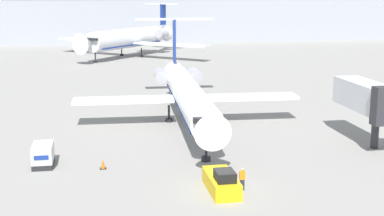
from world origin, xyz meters
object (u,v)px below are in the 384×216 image
Objects in this scene: airplane_main at (187,93)px; worker_near_tug at (242,178)px; luggage_cart at (43,155)px; traffic_cone_left at (103,164)px; pushback_tug at (222,182)px; airplane_parked_far_left at (128,38)px; jet_bridge at (369,98)px.

airplane_main reaches higher than worker_near_tug.
airplane_main reaches higher than luggage_cart.
luggage_cart is 17.01m from worker_near_tug.
airplane_main reaches higher than traffic_cone_left.
airplane_parked_far_left is (-1.56, 82.60, 3.43)m from pushback_tug.
luggage_cart is at bearing -98.97° from airplane_parked_far_left.
worker_near_tug is 0.18× the size of jet_bridge.
worker_near_tug reaches higher than traffic_cone_left.
traffic_cone_left is at bearing -18.86° from luggage_cart.
airplane_parked_far_left is at bearing 92.14° from worker_near_tug.
jet_bridge is (16.44, 9.64, 3.74)m from pushback_tug.
airplane_main is 20.80m from worker_near_tug.
airplane_parked_far_left is (-2.55, 62.06, 0.68)m from airplane_main.
luggage_cart is at bearing 161.14° from traffic_cone_left.
airplane_parked_far_left is 75.15m from jet_bridge.
jet_bridge reaches higher than worker_near_tug.
airplane_main is 17.12m from traffic_cone_left.
airplane_main reaches higher than jet_bridge.
airplane_main is at bearing 40.73° from luggage_cart.
luggage_cart is at bearing -177.30° from jet_bridge.
airplane_parked_far_left is at bearing 81.03° from luggage_cart.
pushback_tug is 1.62× the size of luggage_cart.
luggage_cart is at bearing -139.27° from airplane_main.
pushback_tug is 5.90× the size of traffic_cone_left.
airplane_main is 62.11m from airplane_parked_far_left.
luggage_cart is 75.35m from airplane_parked_far_left.
worker_near_tug is 2.08× the size of traffic_cone_left.
luggage_cart is at bearing 150.66° from worker_near_tug.
worker_near_tug is at bearing -33.82° from traffic_cone_left.
traffic_cone_left is 0.03× the size of airplane_parked_far_left.
worker_near_tug is at bearing -146.88° from jet_bridge.
airplane_parked_far_left is at bearing 92.35° from airplane_main.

